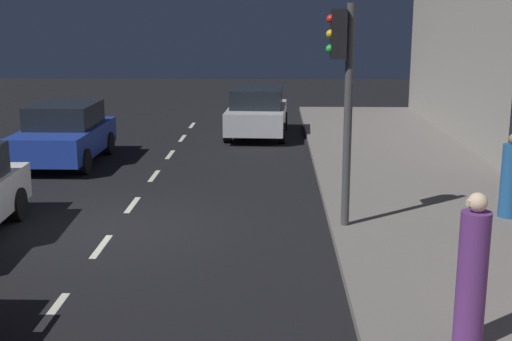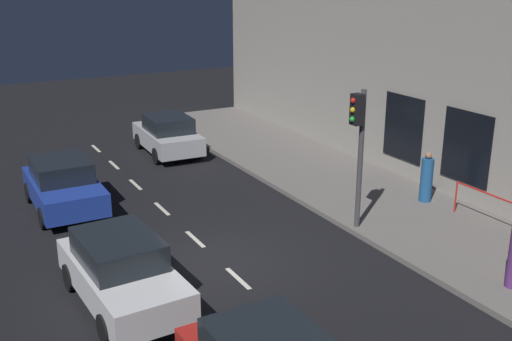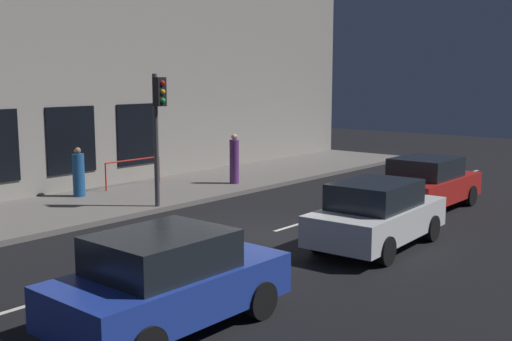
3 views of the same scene
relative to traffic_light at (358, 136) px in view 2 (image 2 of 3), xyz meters
The scene contains 10 objects.
ground_plane 5.02m from the traffic_light, behind, with size 60.00×60.00×0.00m, color black.
sidewalk 3.46m from the traffic_light, ahead, with size 4.50×32.00×0.15m.
building_facade 4.82m from the traffic_light, ahead, with size 0.65×32.00×8.16m.
lane_centre_line 5.09m from the traffic_light, 167.88° to the right, with size 0.12×27.20×0.01m.
traffic_light is the anchor object (origin of this frame).
parked_car_0 7.23m from the traffic_light, behind, with size 2.02×4.18×1.58m.
parked_car_1 10.31m from the traffic_light, 99.98° to the left, with size 2.03×3.97×1.58m.
parked_car_2 9.12m from the traffic_light, 139.69° to the left, with size 1.97×3.93×1.58m.
pedestrian_1 3.83m from the traffic_light, 10.35° to the left, with size 0.41×0.41×1.60m.
red_railing 4.25m from the traffic_light, 27.21° to the right, with size 0.05×2.43×0.97m.
Camera 2 is at (-6.00, -12.79, 7.05)m, focal length 42.92 mm.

